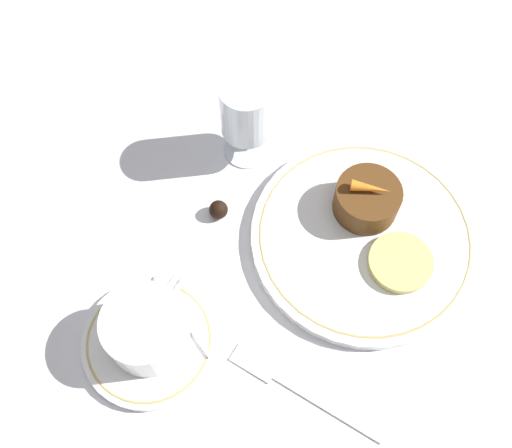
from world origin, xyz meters
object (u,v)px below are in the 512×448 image
at_px(wine_glass, 247,113).
at_px(coffee_cup, 146,329).
at_px(fork, 289,384).
at_px(dessert_cake, 367,199).
at_px(dinner_plate, 364,237).

bearing_deg(wine_glass, coffee_cup, -172.98).
xyz_separation_m(fork, dessert_cake, (0.23, 0.02, 0.03)).
bearing_deg(fork, dinner_plate, 0.93).
height_order(dinner_plate, fork, dinner_plate).
relative_size(dinner_plate, fork, 1.49).
distance_m(dinner_plate, wine_glass, 0.20).
xyz_separation_m(dinner_plate, wine_glass, (0.04, 0.18, 0.07)).
bearing_deg(dinner_plate, dessert_cake, 25.70).
distance_m(coffee_cup, dessert_cake, 0.29).
height_order(fork, dessert_cake, dessert_cake).
bearing_deg(dinner_plate, fork, -179.07).
distance_m(dinner_plate, dessert_cake, 0.04).
bearing_deg(fork, coffee_cup, 101.45).
height_order(dinner_plate, coffee_cup, coffee_cup).
bearing_deg(coffee_cup, dinner_plate, -33.97).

